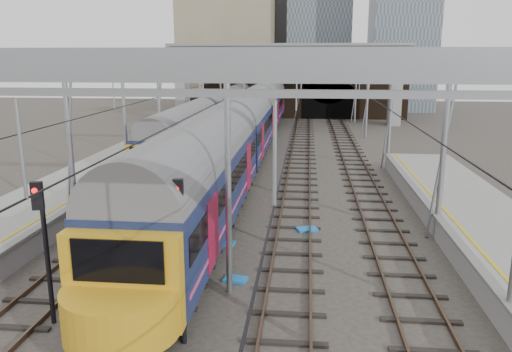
# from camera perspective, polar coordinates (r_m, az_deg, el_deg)

# --- Properties ---
(ground) EXTENTS (160.00, 160.00, 0.00)m
(ground) POSITION_cam_1_polar(r_m,az_deg,el_deg) (15.57, -4.20, -16.30)
(ground) COLOR #38332D
(ground) RESTS_ON ground
(tracks) EXTENTS (14.40, 80.00, 0.22)m
(tracks) POSITION_cam_1_polar(r_m,az_deg,el_deg) (29.43, 0.85, -1.72)
(tracks) COLOR #4C3828
(tracks) RESTS_ON ground
(overhead_line) EXTENTS (16.80, 80.00, 8.00)m
(overhead_line) POSITION_cam_1_polar(r_m,az_deg,el_deg) (34.89, 1.84, 11.55)
(overhead_line) COLOR gray
(overhead_line) RESTS_ON ground
(retaining_wall) EXTENTS (28.00, 2.75, 9.00)m
(retaining_wall) POSITION_cam_1_polar(r_m,az_deg,el_deg) (65.33, 5.00, 10.42)
(retaining_wall) COLOR black
(retaining_wall) RESTS_ON ground
(overbridge) EXTENTS (28.00, 3.00, 9.25)m
(overbridge) POSITION_cam_1_polar(r_m,az_deg,el_deg) (59.36, 3.57, 12.98)
(overbridge) COLOR gray
(overbridge) RESTS_ON ground
(train_main) EXTENTS (3.11, 71.82, 5.25)m
(train_main) POSITION_cam_1_polar(r_m,az_deg,el_deg) (47.22, 0.40, 7.31)
(train_main) COLOR black
(train_main) RESTS_ON ground
(train_second) EXTENTS (2.59, 44.92, 4.52)m
(train_second) POSITION_cam_1_polar(r_m,az_deg,el_deg) (48.98, -4.16, 7.13)
(train_second) COLOR black
(train_second) RESTS_ON ground
(signal_near_left) EXTENTS (0.35, 0.45, 4.38)m
(signal_near_left) POSITION_cam_1_polar(r_m,az_deg,el_deg) (15.48, -23.11, -6.18)
(signal_near_left) COLOR black
(signal_near_left) RESTS_ON ground
(signal_near_centre) EXTENTS (0.35, 0.46, 4.72)m
(signal_near_centre) POSITION_cam_1_polar(r_m,az_deg,el_deg) (13.33, -8.69, -7.49)
(signal_near_centre) COLOR black
(signal_near_centre) RESTS_ON ground
(equip_cover_a) EXTENTS (0.88, 0.68, 0.09)m
(equip_cover_a) POSITION_cam_1_polar(r_m,az_deg,el_deg) (18.06, -2.35, -11.71)
(equip_cover_a) COLOR blue
(equip_cover_a) RESTS_ON ground
(equip_cover_b) EXTENTS (0.92, 0.69, 0.10)m
(equip_cover_b) POSITION_cam_1_polar(r_m,az_deg,el_deg) (21.32, -3.67, -7.66)
(equip_cover_b) COLOR blue
(equip_cover_b) RESTS_ON ground
(equip_cover_c) EXTENTS (1.07, 0.90, 0.11)m
(equip_cover_c) POSITION_cam_1_polar(r_m,az_deg,el_deg) (23.02, 5.84, -6.08)
(equip_cover_c) COLOR blue
(equip_cover_c) RESTS_ON ground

